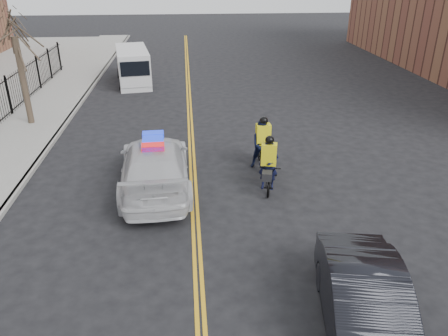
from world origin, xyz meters
name	(u,v)px	position (x,y,z in m)	size (l,w,h in m)	color
ground	(196,234)	(0.00, 0.00, 0.00)	(120.00, 120.00, 0.00)	black
center_line_left	(189,135)	(-0.08, 8.00, 0.01)	(0.10, 60.00, 0.01)	gold
center_line_right	(193,135)	(0.08, 8.00, 0.01)	(0.10, 60.00, 0.01)	gold
sidewalk	(20,139)	(-7.50, 8.00, 0.07)	(3.00, 60.00, 0.15)	gray
curb	(55,138)	(-6.00, 8.00, 0.07)	(0.20, 60.00, 0.15)	gray
street_tree	(17,51)	(-7.60, 10.00, 3.53)	(3.20, 3.20, 4.80)	#34261F
police_cruiser	(155,165)	(-1.29, 3.03, 0.84)	(2.63, 5.85, 1.82)	silver
dark_sedan	(366,307)	(3.36, -4.08, 0.75)	(1.59, 4.56, 1.50)	black
cargo_van	(133,67)	(-3.47, 17.80, 1.06)	(2.66, 5.39, 2.16)	silver
cyclist_near	(268,171)	(2.56, 2.62, 0.68)	(1.15, 2.09, 1.94)	black
cyclist_far	(263,148)	(2.66, 4.37, 0.80)	(0.92, 2.01, 2.02)	black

